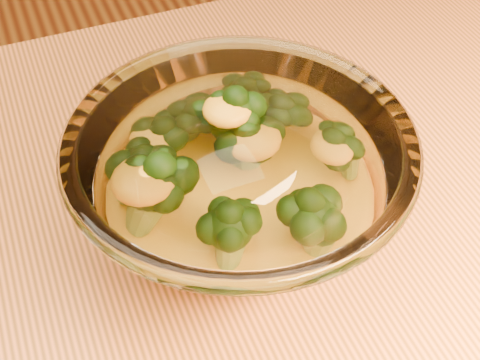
% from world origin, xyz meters
% --- Properties ---
extents(glass_bowl, '(0.24, 0.24, 0.10)m').
position_xyz_m(glass_bowl, '(-0.02, 0.08, 0.80)').
color(glass_bowl, white).
rests_on(glass_bowl, table).
extents(cheese_sauce, '(0.14, 0.14, 0.04)m').
position_xyz_m(cheese_sauce, '(-0.02, 0.08, 0.78)').
color(cheese_sauce, orange).
rests_on(cheese_sauce, glass_bowl).
extents(broccoli_heap, '(0.17, 0.16, 0.08)m').
position_xyz_m(broccoli_heap, '(-0.03, 0.10, 0.82)').
color(broccoli_heap, black).
rests_on(broccoli_heap, cheese_sauce).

